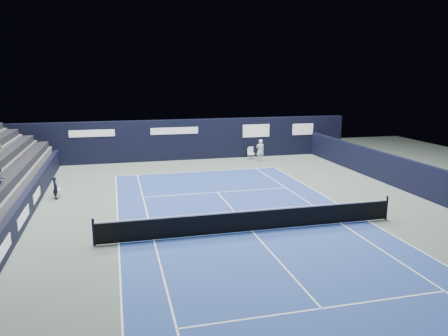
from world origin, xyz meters
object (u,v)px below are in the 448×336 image
object	(u,v)px
line_judge_chair	(57,188)
tennis_player	(260,150)
folding_chair_back_b	(251,152)
tennis_net	(252,220)
folding_chair_back_a	(250,152)

from	to	relation	value
line_judge_chair	tennis_player	world-z (taller)	tennis_player
folding_chair_back_b	tennis_net	distance (m)	16.33
tennis_net	tennis_player	size ratio (longest dim) A/B	7.68
tennis_player	folding_chair_back_b	bearing A→B (deg)	104.00
folding_chair_back_b	tennis_net	bearing A→B (deg)	-114.93
folding_chair_back_a	tennis_net	xyz separation A→B (m)	(-4.75, -15.33, -0.08)
line_judge_chair	tennis_net	size ratio (longest dim) A/B	0.07
folding_chair_back_b	tennis_player	world-z (taller)	tennis_player
folding_chair_back_b	tennis_net	xyz separation A→B (m)	(-4.93, -15.57, -0.02)
line_judge_chair	folding_chair_back_b	bearing A→B (deg)	26.29
folding_chair_back_b	line_judge_chair	distance (m)	15.63
tennis_net	folding_chair_back_a	bearing A→B (deg)	72.79
tennis_net	line_judge_chair	bearing A→B (deg)	138.14
folding_chair_back_a	line_judge_chair	xyz separation A→B (m)	(-13.31, -7.66, -0.07)
line_judge_chair	tennis_player	xyz separation A→B (m)	(13.79, 6.68, 0.33)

